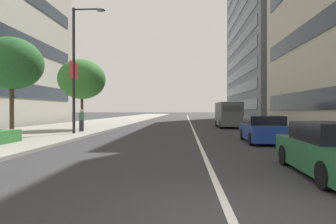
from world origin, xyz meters
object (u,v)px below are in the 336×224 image
(street_tree_far_plaza, at_px, (12,64))
(pedestrian_on_plaza, at_px, (81,120))
(car_approaching_light, at_px, (334,151))
(street_lamp_with_banners, at_px, (78,59))
(delivery_van_ahead, at_px, (228,114))
(car_following_behind, at_px, (263,130))
(street_tree_by_lamp_post, at_px, (82,79))

(street_tree_far_plaza, bearing_deg, pedestrian_on_plaza, -12.84)
(car_approaching_light, distance_m, street_lamp_with_banners, 16.09)
(pedestrian_on_plaza, bearing_deg, car_approaching_light, 23.84)
(car_approaching_light, bearing_deg, street_tree_far_plaza, 64.53)
(delivery_van_ahead, xyz_separation_m, street_tree_far_plaza, (-13.71, 13.20, 2.80))
(car_following_behind, height_order, delivery_van_ahead, delivery_van_ahead)
(street_lamp_with_banners, bearing_deg, car_approaching_light, -135.10)
(pedestrian_on_plaza, bearing_deg, street_lamp_with_banners, -3.39)
(car_approaching_light, relative_size, car_following_behind, 1.01)
(car_following_behind, height_order, street_lamp_with_banners, street_lamp_with_banners)
(car_approaching_light, height_order, car_following_behind, car_following_behind)
(delivery_van_ahead, bearing_deg, street_tree_far_plaza, 136.03)
(street_tree_by_lamp_post, height_order, pedestrian_on_plaza, street_tree_by_lamp_post)
(car_approaching_light, bearing_deg, car_following_behind, -0.11)
(car_following_behind, height_order, pedestrian_on_plaza, pedestrian_on_plaza)
(street_tree_by_lamp_post, bearing_deg, car_approaching_light, -141.68)
(car_approaching_light, height_order, street_lamp_with_banners, street_lamp_with_banners)
(delivery_van_ahead, height_order, street_tree_by_lamp_post, street_tree_by_lamp_post)
(car_following_behind, bearing_deg, street_lamp_with_banners, 76.29)
(street_tree_far_plaza, bearing_deg, street_tree_by_lamp_post, -2.48)
(street_tree_by_lamp_post, relative_size, pedestrian_on_plaza, 3.61)
(car_following_behind, relative_size, street_lamp_with_banners, 0.50)
(delivery_van_ahead, xyz_separation_m, pedestrian_on_plaza, (-7.55, 11.79, -0.36))
(street_tree_far_plaza, xyz_separation_m, street_tree_by_lamp_post, (9.03, -0.39, 0.16))
(street_lamp_with_banners, bearing_deg, car_following_behind, -106.29)
(car_following_behind, bearing_deg, street_tree_by_lamp_post, 60.29)
(street_tree_far_plaza, relative_size, street_tree_by_lamp_post, 0.92)
(delivery_van_ahead, height_order, street_tree_far_plaza, street_tree_far_plaza)
(pedestrian_on_plaza, bearing_deg, delivery_van_ahead, 104.88)
(car_approaching_light, bearing_deg, street_tree_by_lamp_post, 40.40)
(car_following_behind, relative_size, street_tree_far_plaza, 0.79)
(street_lamp_with_banners, bearing_deg, pedestrian_on_plaza, 14.35)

